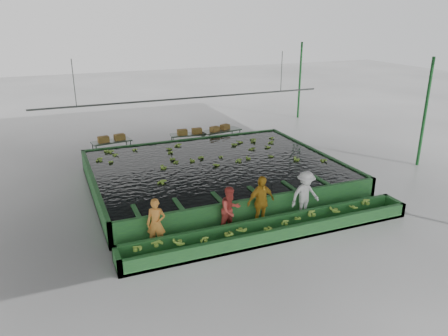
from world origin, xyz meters
name	(u,v)px	position (x,y,z in m)	size (l,w,h in m)	color
ground	(229,196)	(0.00, 0.00, 0.00)	(80.00, 80.00, 0.00)	gray
shed_roof	(229,67)	(0.00, 0.00, 5.00)	(20.00, 22.00, 0.04)	gray
shed_posts	(229,135)	(0.00, 0.00, 2.50)	(20.00, 22.00, 5.00)	#175221
flotation_tank	(215,173)	(0.00, 1.50, 0.45)	(10.00, 8.00, 0.90)	#27682D
tank_water	(215,164)	(0.00, 1.50, 0.85)	(9.70, 7.70, 0.00)	black
sorting_trough	(273,230)	(0.00, -3.60, 0.25)	(10.00, 1.00, 0.50)	#27682D
cableway_rail	(188,98)	(0.00, 5.00, 3.00)	(0.08, 0.08, 14.00)	#59605B
rail_hanger_left	(74,83)	(-5.00, 5.00, 4.00)	(0.04, 0.04, 2.00)	#59605B
rail_hanger_right	(282,72)	(5.00, 5.00, 4.00)	(0.04, 0.04, 2.00)	#59605B
worker_a	(156,224)	(-3.59, -2.80, 0.79)	(0.58, 0.38, 1.59)	orange
worker_b	(230,210)	(-1.14, -2.80, 0.80)	(0.78, 0.61, 1.60)	#CE453B
worker_c	(261,202)	(-0.04, -2.80, 0.90)	(1.06, 0.44, 1.81)	gold
worker_d	(305,195)	(1.67, -2.80, 0.87)	(1.12, 0.65, 1.74)	white
packing_table_left	(112,149)	(-3.46, 6.64, 0.43)	(1.90, 0.76, 0.86)	#59605B
packing_table_mid	(188,141)	(0.45, 6.56, 0.41)	(1.82, 0.73, 0.83)	#59605B
packing_table_right	(221,138)	(2.23, 6.25, 0.47)	(2.07, 0.83, 0.94)	#59605B
box_stack_left	(112,141)	(-3.45, 6.59, 0.87)	(1.31, 0.36, 0.28)	olive
box_stack_mid	(190,134)	(0.53, 6.47, 0.83)	(1.28, 0.35, 0.28)	olive
box_stack_right	(220,130)	(2.11, 6.19, 0.94)	(1.18, 0.33, 0.26)	olive
floating_bananas	(208,158)	(0.00, 2.30, 0.85)	(8.54, 5.82, 0.12)	#89BF3A
trough_bananas	(273,226)	(0.00, -3.60, 0.40)	(8.47, 0.56, 0.11)	#89BF3A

